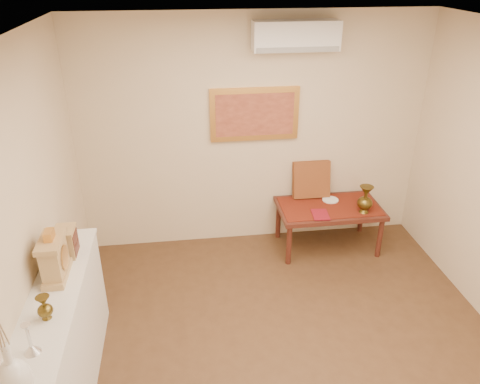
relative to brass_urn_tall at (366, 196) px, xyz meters
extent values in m
plane|color=brown|center=(-1.19, -1.69, -0.76)|extent=(4.50, 4.50, 0.00)
plane|color=white|center=(-1.19, -1.69, 1.94)|extent=(4.50, 4.50, 0.00)
cube|color=beige|center=(-1.19, 0.56, 0.59)|extent=(4.00, 0.02, 2.70)
cube|color=beige|center=(-3.19, -1.69, 0.59)|extent=(0.02, 4.50, 2.70)
cube|color=maroon|center=(-0.34, 0.19, -0.20)|extent=(1.14, 0.59, 0.01)
cylinder|color=white|center=(-0.29, 0.33, -0.19)|extent=(0.19, 0.19, 0.01)
cube|color=maroon|center=(-0.51, 0.00, -0.19)|extent=(0.20, 0.27, 0.01)
cube|color=#5E1812|center=(-0.50, 0.48, 0.02)|extent=(0.44, 0.19, 0.46)
cube|color=silver|center=(-3.02, -1.69, -0.28)|extent=(0.35, 2.00, 0.95)
cube|color=silver|center=(-3.02, -1.69, 0.21)|extent=(0.37, 2.02, 0.03)
cube|color=tan|center=(-3.03, -1.38, 0.25)|extent=(0.16, 0.36, 0.05)
cube|color=tan|center=(-3.03, -1.38, 0.40)|extent=(0.14, 0.30, 0.25)
cylinder|color=beige|center=(-2.95, -1.38, 0.40)|extent=(0.01, 0.17, 0.17)
cylinder|color=gold|center=(-2.95, -1.38, 0.40)|extent=(0.01, 0.19, 0.19)
cube|color=tan|center=(-3.03, -1.38, 0.54)|extent=(0.17, 0.34, 0.04)
cube|color=gold|center=(-3.03, -1.38, 0.60)|extent=(0.06, 0.11, 0.07)
cube|color=tan|center=(-3.00, -1.08, 0.33)|extent=(0.15, 0.20, 0.22)
cube|color=#4D2017|center=(-2.93, -1.08, 0.28)|extent=(0.01, 0.17, 0.09)
cube|color=#4D2017|center=(-2.93, -1.08, 0.38)|extent=(0.01, 0.17, 0.09)
cube|color=tan|center=(-3.00, -1.08, 0.46)|extent=(0.16, 0.21, 0.02)
cube|color=#4D2017|center=(-0.34, 0.19, -0.23)|extent=(1.20, 0.70, 0.05)
cylinder|color=#4D2017|center=(-0.88, -0.10, -0.51)|extent=(0.06, 0.06, 0.50)
cylinder|color=#4D2017|center=(0.20, -0.10, -0.51)|extent=(0.06, 0.06, 0.50)
cylinder|color=#4D2017|center=(-0.88, 0.48, -0.51)|extent=(0.06, 0.06, 0.50)
cylinder|color=#4D2017|center=(0.20, 0.48, -0.51)|extent=(0.06, 0.06, 0.50)
cube|color=gold|center=(-1.19, 0.54, 0.84)|extent=(1.00, 0.05, 0.60)
cube|color=#AA573B|center=(-1.19, 0.51, 0.84)|extent=(0.88, 0.01, 0.48)
cube|color=white|center=(-0.79, 0.43, 1.69)|extent=(0.90, 0.24, 0.30)
cube|color=gray|center=(-0.79, 0.31, 1.57)|extent=(0.86, 0.02, 0.05)
camera|label=1|loc=(-2.04, -4.45, 2.41)|focal=35.00mm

